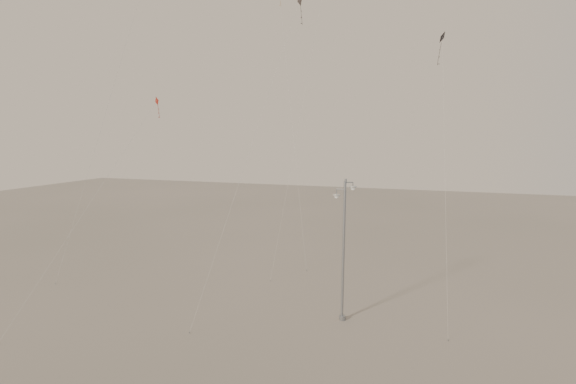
% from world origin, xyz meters
% --- Properties ---
extents(ground, '(160.00, 160.00, 0.00)m').
position_xyz_m(ground, '(0.00, 0.00, 0.00)').
color(ground, gray).
rests_on(ground, ground).
extents(street_lamp, '(1.54, 0.78, 9.57)m').
position_xyz_m(street_lamp, '(6.30, 4.42, 5.10)').
color(street_lamp, '#94979C').
rests_on(street_lamp, ground).
extents(kite_1, '(4.60, 9.71, 22.64)m').
position_xyz_m(kite_1, '(1.02, 6.65, 17.50)').
color(kite_1, '#2C2524').
rests_on(kite_1, ground).
extents(kite_3, '(3.06, 13.13, 15.39)m').
position_xyz_m(kite_3, '(-10.26, 3.70, 11.14)').
color(kite_3, maroon).
rests_on(kite_3, ground).
extents(kite_4, '(1.39, 4.59, 19.05)m').
position_xyz_m(kite_4, '(12.14, 6.72, 14.81)').
color(kite_4, '#2C2524').
rests_on(kite_4, ground).
extents(kite_5, '(6.60, 10.76, 29.25)m').
position_xyz_m(kite_5, '(-4.25, 22.37, 23.10)').
color(kite_5, '#925618').
rests_on(kite_5, ground).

